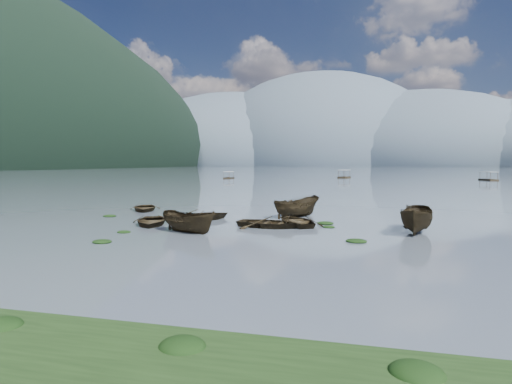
% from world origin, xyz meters
% --- Properties ---
extents(ground_plane, '(2400.00, 2400.00, 0.00)m').
position_xyz_m(ground_plane, '(0.00, 0.00, 0.00)').
color(ground_plane, slate).
extents(haze_mtn_a, '(520.00, 520.00, 280.00)m').
position_xyz_m(haze_mtn_a, '(-260.00, 900.00, 0.00)').
color(haze_mtn_a, '#475666').
rests_on(haze_mtn_a, ground).
extents(haze_mtn_b, '(520.00, 520.00, 340.00)m').
position_xyz_m(haze_mtn_b, '(-60.00, 900.00, 0.00)').
color(haze_mtn_b, '#475666').
rests_on(haze_mtn_b, ground).
extents(haze_mtn_c, '(520.00, 520.00, 260.00)m').
position_xyz_m(haze_mtn_c, '(140.00, 900.00, 0.00)').
color(haze_mtn_c, '#475666').
rests_on(haze_mtn_c, ground).
extents(haze_mtn_d, '(520.00, 520.00, 220.00)m').
position_xyz_m(haze_mtn_d, '(320.00, 900.00, 0.00)').
color(haze_mtn_d, '#475666').
rests_on(haze_mtn_d, ground).
extents(rowboat_0, '(4.46, 5.12, 0.89)m').
position_xyz_m(rowboat_0, '(-6.17, 5.56, 0.00)').
color(rowboat_0, black).
rests_on(rowboat_0, ground).
extents(rowboat_1, '(5.84, 5.77, 0.99)m').
position_xyz_m(rowboat_1, '(-3.67, 8.71, 0.00)').
color(rowboat_1, black).
rests_on(rowboat_1, ground).
extents(rowboat_2, '(4.60, 3.14, 1.66)m').
position_xyz_m(rowboat_2, '(-2.27, 3.19, 0.00)').
color(rowboat_2, black).
rests_on(rowboat_2, ground).
extents(rowboat_3, '(4.69, 5.21, 0.89)m').
position_xyz_m(rowboat_3, '(3.95, 8.00, 0.00)').
color(rowboat_3, black).
rests_on(rowboat_3, ground).
extents(rowboat_4, '(4.86, 3.79, 0.92)m').
position_xyz_m(rowboat_4, '(2.23, 6.42, 0.00)').
color(rowboat_4, black).
rests_on(rowboat_4, ground).
extents(rowboat_5, '(3.00, 5.32, 1.94)m').
position_xyz_m(rowboat_5, '(11.79, 6.48, 0.00)').
color(rowboat_5, black).
rests_on(rowboat_5, ground).
extents(rowboat_6, '(4.48, 5.04, 0.86)m').
position_xyz_m(rowboat_6, '(-11.00, 13.32, 0.00)').
color(rowboat_6, black).
rests_on(rowboat_6, ground).
extents(rowboat_8, '(4.40, 4.98, 1.88)m').
position_xyz_m(rowboat_8, '(3.40, 12.16, 0.00)').
color(rowboat_8, black).
rests_on(rowboat_8, ground).
extents(weed_clump_0, '(1.10, 0.90, 0.24)m').
position_xyz_m(weed_clump_0, '(-5.61, -1.03, 0.00)').
color(weed_clump_0, black).
rests_on(weed_clump_0, ground).
extents(weed_clump_1, '(0.90, 0.72, 0.20)m').
position_xyz_m(weed_clump_1, '(-6.23, 2.14, 0.00)').
color(weed_clump_1, black).
rests_on(weed_clump_1, ground).
extents(weed_clump_2, '(1.30, 1.04, 0.28)m').
position_xyz_m(weed_clump_2, '(-2.66, 4.33, 0.00)').
color(weed_clump_2, black).
rests_on(weed_clump_2, ground).
extents(weed_clump_3, '(0.85, 0.71, 0.19)m').
position_xyz_m(weed_clump_3, '(6.25, 7.24, 0.00)').
color(weed_clump_3, black).
rests_on(weed_clump_3, ground).
extents(weed_clump_4, '(1.17, 0.92, 0.24)m').
position_xyz_m(weed_clump_4, '(8.02, 2.39, 0.00)').
color(weed_clump_4, black).
rests_on(weed_clump_4, ground).
extents(weed_clump_5, '(1.11, 0.90, 0.24)m').
position_xyz_m(weed_clump_5, '(-11.60, 8.71, 0.00)').
color(weed_clump_5, black).
rests_on(weed_clump_5, ground).
extents(weed_clump_6, '(0.94, 0.78, 0.20)m').
position_xyz_m(weed_clump_6, '(-4.68, 8.28, 0.00)').
color(weed_clump_6, black).
rests_on(weed_clump_6, ground).
extents(weed_clump_7, '(1.19, 0.95, 0.26)m').
position_xyz_m(weed_clump_7, '(5.92, 8.70, 0.00)').
color(weed_clump_7, black).
rests_on(weed_clump_7, ground).
extents(pontoon_left, '(2.27, 5.21, 1.98)m').
position_xyz_m(pontoon_left, '(-27.89, 93.86, 0.00)').
color(pontoon_left, black).
rests_on(pontoon_left, ground).
extents(pontoon_centre, '(4.12, 6.64, 2.37)m').
position_xyz_m(pontoon_centre, '(5.60, 107.62, 0.00)').
color(pontoon_centre, black).
rests_on(pontoon_centre, ground).
extents(pontoon_right, '(3.54, 6.04, 2.17)m').
position_xyz_m(pontoon_right, '(43.12, 96.72, 0.00)').
color(pontoon_right, black).
rests_on(pontoon_right, ground).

